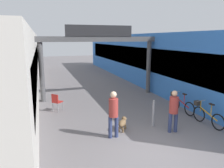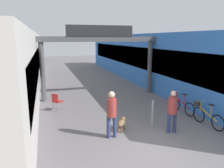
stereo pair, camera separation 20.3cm
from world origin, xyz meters
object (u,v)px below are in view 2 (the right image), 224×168
Objects in this scene: bicycle_red_second at (181,104)px; cafe_chair_red_nearer at (57,101)px; bollard_post_metal at (152,113)px; bicycle_orange_nearest at (206,115)px; dog_on_leash at (121,123)px; pedestrian_with_dog at (112,111)px; pedestrian_companion at (173,109)px.

bicycle_red_second reaches higher than cafe_chair_red_nearer.
bicycle_orange_nearest is at bearing -13.55° from bollard_post_metal.
bicycle_red_second is (3.49, 1.15, 0.13)m from dog_on_leash.
bicycle_orange_nearest is 1.00× the size of bicycle_red_second.
bicycle_orange_nearest is 6.91m from cafe_chair_red_nearer.
pedestrian_with_dog is at bearing -166.07° from bollard_post_metal.
pedestrian_with_dog is at bearing -64.46° from cafe_chair_red_nearer.
dog_on_leash is 0.59× the size of bollard_post_metal.
dog_on_leash is 0.75× the size of cafe_chair_red_nearer.
cafe_chair_red_nearer is (-3.63, 3.19, -0.03)m from bollard_post_metal.
dog_on_leash is 3.57m from bicycle_orange_nearest.
bollard_post_metal reaches higher than bicycle_orange_nearest.
dog_on_leash is 3.90m from cafe_chair_red_nearer.
bicycle_orange_nearest is (3.52, -0.57, 0.13)m from dog_on_leash.
bicycle_red_second is at bearing 22.37° from pedestrian_with_dog.
dog_on_leash is at bearing -53.74° from cafe_chair_red_nearer.
pedestrian_companion reaches higher than cafe_chair_red_nearer.
dog_on_leash is at bearing -161.71° from bicycle_red_second.
pedestrian_with_dog is 4.12m from bicycle_orange_nearest.
pedestrian_companion reaches higher than dog_on_leash.
pedestrian_with_dog reaches higher than pedestrian_companion.
bollard_post_metal is 4.83m from cafe_chair_red_nearer.
bicycle_orange_nearest is at bearing 6.51° from pedestrian_companion.
dog_on_leash is (0.56, 0.51, -0.69)m from pedestrian_with_dog.
pedestrian_companion is 2.63m from bicycle_red_second.
pedestrian_with_dog reaches higher than dog_on_leash.
cafe_chair_red_nearer is at bearing 115.54° from pedestrian_with_dog.
cafe_chair_red_nearer is (-5.83, 3.71, 0.10)m from bicycle_orange_nearest.
cafe_chair_red_nearer is (-2.30, 3.14, 0.24)m from dog_on_leash.
pedestrian_with_dog is at bearing 173.61° from pedestrian_companion.
bollard_post_metal is at bearing -41.27° from cafe_chair_red_nearer.
bicycle_orange_nearest is (4.08, -0.06, -0.56)m from pedestrian_with_dog.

